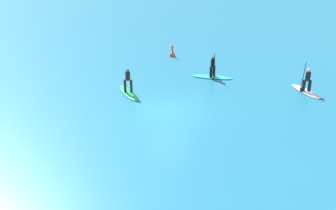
% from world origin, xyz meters
% --- Properties ---
extents(ground_plane, '(120.00, 120.00, 0.00)m').
position_xyz_m(ground_plane, '(0.00, 0.00, 0.00)').
color(ground_plane, teal).
rests_on(ground_plane, ground).
extents(surfer_on_white_board, '(1.73, 2.77, 2.10)m').
position_xyz_m(surfer_on_white_board, '(9.31, 2.88, 0.45)').
color(surfer_on_white_board, white).
rests_on(surfer_on_white_board, ground_plane).
extents(surfer_on_green_board, '(1.81, 2.86, 1.77)m').
position_xyz_m(surfer_on_green_board, '(-2.55, 2.91, 0.39)').
color(surfer_on_green_board, '#23B266').
rests_on(surfer_on_green_board, ground_plane).
extents(surfer_on_teal_board, '(3.03, 1.40, 2.00)m').
position_xyz_m(surfer_on_teal_board, '(3.34, 5.58, 0.34)').
color(surfer_on_teal_board, '#33C6CC').
rests_on(surfer_on_teal_board, ground_plane).
extents(marker_buoy, '(0.45, 0.45, 1.04)m').
position_xyz_m(marker_buoy, '(0.62, 10.41, 0.18)').
color(marker_buoy, '#E55119').
rests_on(marker_buoy, ground_plane).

